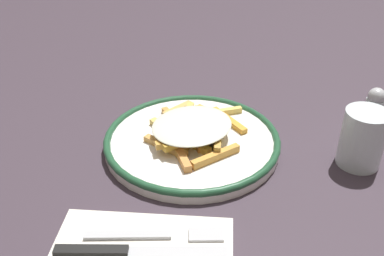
# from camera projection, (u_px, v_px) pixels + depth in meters

# --- Properties ---
(ground_plane) EXTENTS (2.60, 2.60, 0.00)m
(ground_plane) POSITION_uv_depth(u_px,v_px,m) (192.00, 147.00, 0.75)
(ground_plane) COLOR #3A2F3A
(plate) EXTENTS (0.29, 0.29, 0.02)m
(plate) POSITION_uv_depth(u_px,v_px,m) (192.00, 141.00, 0.74)
(plate) COLOR white
(plate) RESTS_ON ground_plane
(fries_heap) EXTENTS (0.21, 0.18, 0.03)m
(fries_heap) POSITION_uv_depth(u_px,v_px,m) (192.00, 128.00, 0.74)
(fries_heap) COLOR gold
(fries_heap) RESTS_ON plate
(napkin) EXTENTS (0.14, 0.23, 0.01)m
(napkin) POSITION_uv_depth(u_px,v_px,m) (141.00, 256.00, 0.54)
(napkin) COLOR silver
(napkin) RESTS_ON ground_plane
(fork) EXTENTS (0.04, 0.18, 0.01)m
(fork) POSITION_uv_depth(u_px,v_px,m) (155.00, 235.00, 0.56)
(fork) COLOR silver
(fork) RESTS_ON napkin
(knife) EXTENTS (0.03, 0.21, 0.01)m
(knife) POSITION_uv_depth(u_px,v_px,m) (125.00, 252.00, 0.53)
(knife) COLOR black
(knife) RESTS_ON napkin
(water_glass) EXTENTS (0.07, 0.07, 0.09)m
(water_glass) POSITION_uv_depth(u_px,v_px,m) (363.00, 138.00, 0.68)
(water_glass) COLOR silver
(water_glass) RESTS_ON ground_plane
(salt_shaker) EXTENTS (0.03, 0.03, 0.08)m
(salt_shaker) POSITION_uv_depth(u_px,v_px,m) (373.00, 109.00, 0.78)
(salt_shaker) COLOR silver
(salt_shaker) RESTS_ON ground_plane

